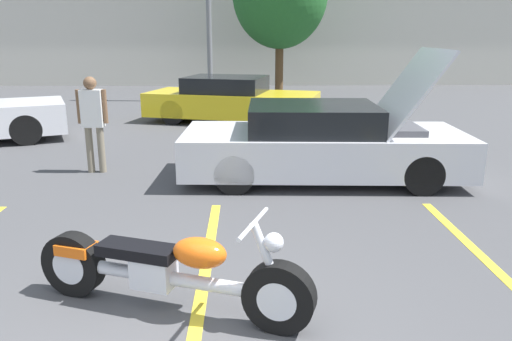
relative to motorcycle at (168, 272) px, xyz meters
name	(u,v)px	position (x,y,z in m)	size (l,w,h in m)	color
parking_stripe_middle	(202,289)	(0.25, 0.37, -0.37)	(0.12, 4.80, 0.01)	yellow
far_building	(233,34)	(0.06, 21.61, 1.96)	(32.00, 4.20, 4.40)	beige
motorcycle	(168,272)	(0.00, 0.00, 0.00)	(2.49, 1.09, 0.94)	black
show_car_hood_open	(324,143)	(1.97, 4.10, 0.24)	(4.65, 2.07, 2.14)	silver
parked_car_right_row	(231,100)	(0.29, 9.72, 0.22)	(4.90, 2.98, 1.23)	yellow
spectator_by_show_car	(93,116)	(-1.94, 4.59, 0.61)	(0.52, 0.22, 1.66)	gray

